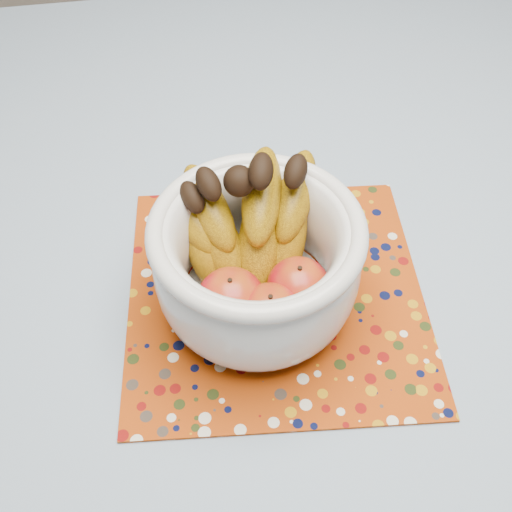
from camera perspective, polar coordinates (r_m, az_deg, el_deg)
The scene contains 4 objects.
table at distance 0.89m, azimuth 5.06°, elevation -0.11°, with size 1.20×1.20×0.75m.
tablecloth at distance 0.83m, azimuth 5.45°, elevation 3.46°, with size 1.32×1.32×0.01m, color #6685AB.
placemat at distance 0.74m, azimuth 1.89°, elevation -3.55°, with size 0.36×0.36×0.00m, color #953308.
fruit_bowl at distance 0.67m, azimuth -0.35°, elevation 0.70°, with size 0.26×0.25×0.19m.
Camera 1 is at (-0.17, -0.54, 1.36)m, focal length 42.00 mm.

